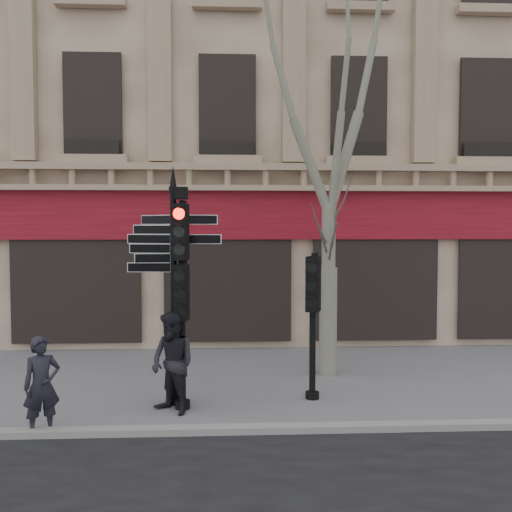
# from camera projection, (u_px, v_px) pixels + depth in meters

# --- Properties ---
(ground) EXTENTS (80.00, 80.00, 0.00)m
(ground) POSITION_uv_depth(u_px,v_px,m) (228.00, 406.00, 10.47)
(ground) COLOR slate
(ground) RESTS_ON ground
(kerb) EXTENTS (80.00, 0.25, 0.12)m
(kerb) POSITION_uv_depth(u_px,v_px,m) (229.00, 430.00, 9.07)
(kerb) COLOR gray
(kerb) RESTS_ON ground
(building) EXTENTS (28.00, 15.52, 18.00)m
(building) POSITION_uv_depth(u_px,v_px,m) (227.00, 82.00, 22.45)
(building) COLOR tan
(building) RESTS_ON ground
(fingerpost) EXTENTS (2.27, 2.27, 4.41)m
(fingerpost) POSITION_uv_depth(u_px,v_px,m) (174.00, 245.00, 10.46)
(fingerpost) COLOR black
(fingerpost) RESTS_ON ground
(traffic_signal_main) EXTENTS (0.48, 0.38, 3.99)m
(traffic_signal_main) POSITION_uv_depth(u_px,v_px,m) (182.00, 270.00, 10.19)
(traffic_signal_main) COLOR black
(traffic_signal_main) RESTS_ON ground
(traffic_signal_secondary) EXTENTS (0.54, 0.46, 2.73)m
(traffic_signal_secondary) POSITION_uv_depth(u_px,v_px,m) (313.00, 300.00, 10.82)
(traffic_signal_secondary) COLOR black
(traffic_signal_secondary) RESTS_ON ground
(plane_tree) EXTENTS (3.48, 3.48, 9.24)m
(plane_tree) POSITION_uv_depth(u_px,v_px,m) (330.00, 79.00, 12.35)
(plane_tree) COLOR gray
(plane_tree) RESTS_ON ground
(pedestrian_a) EXTENTS (0.69, 0.61, 1.57)m
(pedestrian_a) POSITION_uv_depth(u_px,v_px,m) (42.00, 386.00, 8.98)
(pedestrian_a) COLOR black
(pedestrian_a) RESTS_ON ground
(pedestrian_b) EXTENTS (1.10, 1.09, 1.79)m
(pedestrian_b) POSITION_uv_depth(u_px,v_px,m) (173.00, 363.00, 10.02)
(pedestrian_b) COLOR black
(pedestrian_b) RESTS_ON ground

